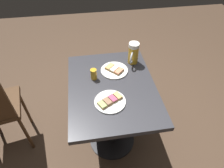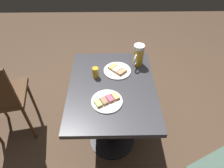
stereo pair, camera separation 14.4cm
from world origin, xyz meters
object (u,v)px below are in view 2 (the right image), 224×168
at_px(beer_mug, 138,55).
at_px(beer_glass_small, 96,73).
at_px(plate_far, 107,101).
at_px(cafe_chair, 1,97).
at_px(plate_near, 117,70).

xyz_separation_m(beer_mug, beer_glass_small, (0.15, -0.34, -0.05)).
bearing_deg(plate_far, cafe_chair, -105.41).
relative_size(plate_near, plate_far, 1.01).
bearing_deg(plate_near, cafe_chair, -85.80).
distance_m(plate_far, beer_glass_small, 0.27).
relative_size(plate_near, beer_mug, 1.20).
distance_m(plate_near, cafe_chair, 1.02).
distance_m(beer_mug, cafe_chair, 1.21).
relative_size(beer_glass_small, cafe_chair, 0.10).
bearing_deg(plate_near, beer_glass_small, -68.92).
bearing_deg(cafe_chair, plate_far, -26.41).
xyz_separation_m(plate_near, plate_far, (0.32, -0.08, 0.00)).
bearing_deg(beer_mug, plate_near, -63.13).
distance_m(plate_near, beer_glass_small, 0.19).
xyz_separation_m(beer_glass_small, cafe_chair, (0.01, -0.82, -0.26)).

